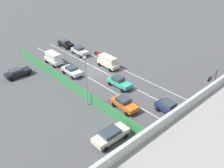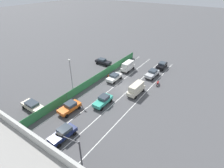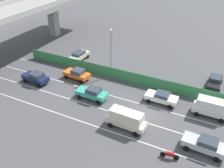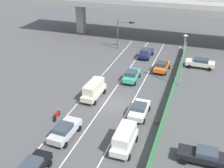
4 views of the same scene
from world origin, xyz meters
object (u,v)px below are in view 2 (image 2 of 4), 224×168
object	(u,v)px
car_sedan_silver	(152,73)
street_lamp	(71,74)
car_van_white	(128,66)
parked_sedan_cream	(32,106)
car_taxi_teal	(103,100)
car_taxi_orange	(70,107)
car_sedan_black	(162,65)
parked_sedan_dark	(103,61)
car_van_cream	(136,88)
traffic_cone	(108,75)
car_sedan_navy	(63,133)
traffic_light	(73,148)
motorcycle	(158,83)
car_hatchback_white	(114,77)

from	to	relation	value
car_sedan_silver	street_lamp	distance (m)	19.62
car_van_white	parked_sedan_cream	world-z (taller)	car_van_white
parked_sedan_cream	car_taxi_teal	bearing A→B (deg)	-138.43
car_taxi_orange	street_lamp	xyz separation A→B (m)	(3.38, -4.27, 3.75)
car_sedan_black	parked_sedan_dark	world-z (taller)	car_sedan_black
car_van_cream	car_taxi_orange	bearing A→B (deg)	58.34
car_taxi_orange	traffic_cone	xyz separation A→B (m)	(1.95, -14.65, -0.63)
car_taxi_orange	car_sedan_navy	distance (m)	6.31
parked_sedan_dark	street_lamp	xyz separation A→B (m)	(-3.95, 15.43, 3.79)
car_van_cream	traffic_light	world-z (taller)	traffic_light
parked_sedan_cream	traffic_cone	world-z (taller)	parked_sedan_cream
parked_sedan_dark	parked_sedan_cream	size ratio (longest dim) A/B	0.96
car_van_cream	car_sedan_silver	bearing A→B (deg)	-88.15
car_taxi_teal	motorcycle	xyz separation A→B (m)	(-5.80, -12.63, -0.47)
car_taxi_orange	car_sedan_black	bearing A→B (deg)	-104.96
car_van_white	car_taxi_orange	size ratio (longest dim) A/B	1.01
car_sedan_silver	traffic_light	xyz separation A→B (m)	(-2.15, 28.37, 3.06)
traffic_light	car_van_cream	bearing A→B (deg)	-84.55
parked_sedan_dark	traffic_light	bearing A→B (deg)	120.75
car_sedan_black	street_lamp	bearing A→B (deg)	64.77
car_sedan_black	traffic_cone	world-z (taller)	car_sedan_black
car_taxi_teal	traffic_cone	bearing A→B (deg)	-59.62
car_van_cream	parked_sedan_dark	distance (m)	16.60
motorcycle	parked_sedan_dark	xyz separation A→B (m)	(16.86, -2.11, 0.42)
car_van_white	parked_sedan_cream	distance (m)	24.47
car_taxi_teal	parked_sedan_cream	world-z (taller)	car_taxi_teal
car_taxi_orange	traffic_cone	world-z (taller)	car_taxi_orange
car_sedan_black	street_lamp	distance (m)	24.78
car_taxi_teal	car_sedan_navy	bearing A→B (deg)	90.57
car_van_cream	traffic_light	bearing A→B (deg)	95.45
motorcycle	car_taxi_teal	bearing A→B (deg)	65.32
car_sedan_black	car_hatchback_white	distance (m)	14.27
car_sedan_navy	traffic_light	size ratio (longest dim) A/B	0.77
car_van_white	street_lamp	xyz separation A→B (m)	(3.67, 15.92, 3.35)
car_taxi_orange	car_sedan_silver	bearing A→B (deg)	-108.53
car_hatchback_white	motorcycle	xyz separation A→B (m)	(-9.20, -3.75, -0.42)
parked_sedan_cream	street_lamp	bearing A→B (deg)	-107.38
street_lamp	parked_sedan_cream	bearing A→B (deg)	72.62
car_sedan_black	car_van_cream	distance (m)	14.78
car_hatchback_white	parked_sedan_dark	distance (m)	9.64
car_van_white	car_taxi_teal	world-z (taller)	car_van_white
motorcycle	traffic_light	distance (m)	25.65
car_sedan_navy	traffic_light	xyz separation A→B (m)	(-5.21, 2.80, 3.05)
parked_sedan_dark	car_taxi_orange	bearing A→B (deg)	110.42
car_taxi_teal	motorcycle	world-z (taller)	car_taxi_teal
motorcycle	street_lamp	xyz separation A→B (m)	(12.91, 13.32, 4.21)
traffic_light	traffic_cone	xyz separation A→B (m)	(10.99, -22.47, -3.70)
car_van_white	car_van_cream	world-z (taller)	car_van_white
parked_sedan_cream	parked_sedan_dark	bearing A→B (deg)	-86.25
traffic_cone	parked_sedan_cream	bearing A→B (deg)	78.00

